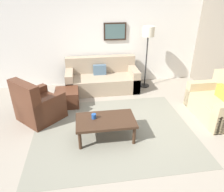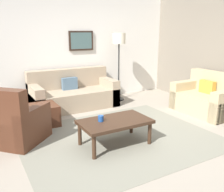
{
  "view_description": "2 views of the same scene",
  "coord_description": "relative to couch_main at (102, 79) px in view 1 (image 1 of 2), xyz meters",
  "views": [
    {
      "loc": [
        -0.54,
        -3.45,
        2.55
      ],
      "look_at": [
        -0.02,
        0.04,
        0.77
      ],
      "focal_mm": 33.61,
      "sensor_mm": 36.0,
      "label": 1
    },
    {
      "loc": [
        -2.02,
        -3.33,
        1.76
      ],
      "look_at": [
        0.05,
        0.29,
        0.66
      ],
      "focal_mm": 39.72,
      "sensor_mm": 36.0,
      "label": 2
    }
  ],
  "objects": [
    {
      "name": "ground_plane",
      "position": [
        0.01,
        -2.09,
        -0.3
      ],
      "size": [
        8.0,
        8.0,
        0.0
      ],
      "primitive_type": "plane",
      "color": "gray"
    },
    {
      "name": "couch_loveseat",
      "position": [
        2.46,
        -1.89,
        0.0
      ],
      "size": [
        0.89,
        1.31,
        0.88
      ],
      "color": "tan",
      "rests_on": "ground_plane"
    },
    {
      "name": "ottoman",
      "position": [
        -0.94,
        -0.86,
        -0.1
      ],
      "size": [
        0.56,
        0.56,
        0.4
      ],
      "primitive_type": "cube",
      "color": "#4C2819",
      "rests_on": "ground_plane"
    },
    {
      "name": "area_rug",
      "position": [
        0.01,
        -2.09,
        -0.29
      ],
      "size": [
        3.16,
        2.57,
        0.01
      ],
      "primitive_type": "cube",
      "color": "gray",
      "rests_on": "ground_plane"
    },
    {
      "name": "couch_main",
      "position": [
        0.0,
        0.0,
        0.0
      ],
      "size": [
        1.97,
        0.93,
        0.88
      ],
      "color": "gray",
      "rests_on": "ground_plane"
    },
    {
      "name": "armchair_leather",
      "position": [
        -1.54,
        -1.44,
        0.01
      ],
      "size": [
        1.13,
        1.13,
        0.95
      ],
      "color": "#4C2819",
      "rests_on": "ground_plane"
    },
    {
      "name": "coffee_table",
      "position": [
        -0.16,
        -2.28,
        0.06
      ],
      "size": [
        1.1,
        0.64,
        0.41
      ],
      "color": "#382316",
      "rests_on": "ground_plane"
    },
    {
      "name": "rear_partition",
      "position": [
        0.01,
        0.51,
        1.1
      ],
      "size": [
        6.0,
        0.12,
        2.8
      ],
      "primitive_type": "cube",
      "color": "silver",
      "rests_on": "ground_plane"
    },
    {
      "name": "cup",
      "position": [
        -0.38,
        -2.21,
        0.16
      ],
      "size": [
        0.09,
        0.09,
        0.09
      ],
      "primitive_type": "cylinder",
      "color": "#1E478C",
      "rests_on": "coffee_table"
    },
    {
      "name": "lamp_standing",
      "position": [
        1.27,
        -0.03,
        1.11
      ],
      "size": [
        0.32,
        0.32,
        1.71
      ],
      "color": "black",
      "rests_on": "ground_plane"
    },
    {
      "name": "framed_artwork",
      "position": [
        0.45,
        0.43,
        1.23
      ],
      "size": [
        0.63,
        0.04,
        0.48
      ],
      "color": "black"
    }
  ]
}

